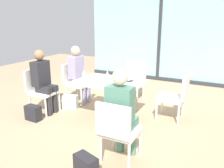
{
  "coord_description": "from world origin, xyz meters",
  "views": [
    {
      "loc": [
        1.91,
        -3.69,
        1.87
      ],
      "look_at": [
        0.0,
        0.1,
        0.65
      ],
      "focal_mm": 38.0,
      "sensor_mm": 36.0,
      "label": 1
    }
  ],
  "objects": [
    {
      "name": "wine_glass_1",
      "position": [
        -0.46,
        -0.14,
        0.86
      ],
      "size": [
        0.07,
        0.07,
        0.18
      ],
      "color": "silver",
      "rests_on": "dining_table_main"
    },
    {
      "name": "chair_near_window",
      "position": [
        0.0,
        1.22,
        0.5
      ],
      "size": [
        0.46,
        0.51,
        0.87
      ],
      "color": "silver",
      "rests_on": "ground_plane"
    },
    {
      "name": "wine_glass_2",
      "position": [
        0.1,
        0.32,
        0.86
      ],
      "size": [
        0.07,
        0.07,
        0.18
      ],
      "color": "silver",
      "rests_on": "dining_table_main"
    },
    {
      "name": "coffee_cup",
      "position": [
        -0.33,
        0.0,
        0.78
      ],
      "size": [
        0.08,
        0.08,
        0.09
      ],
      "primitive_type": "cylinder",
      "color": "white",
      "rests_on": "dining_table_main"
    },
    {
      "name": "person_front_right",
      "position": [
        0.75,
        -1.11,
        0.7
      ],
      "size": [
        0.34,
        0.39,
        1.26
      ],
      "color": "#4C7F6B",
      "rests_on": "ground_plane"
    },
    {
      "name": "dining_table_main",
      "position": [
        0.0,
        0.0,
        0.53
      ],
      "size": [
        1.21,
        0.84,
        0.73
      ],
      "color": "silver",
      "rests_on": "ground_plane"
    },
    {
      "name": "handbag_1",
      "position": [
        0.53,
        -1.65,
        0.14
      ],
      "size": [
        0.34,
        0.25,
        0.28
      ],
      "primitive_type": "cube",
      "rotation": [
        0.0,
        0.0,
        -0.33
      ],
      "color": "#232328",
      "rests_on": "ground_plane"
    },
    {
      "name": "handbag_2",
      "position": [
        -0.97,
        0.08,
        0.14
      ],
      "size": [
        0.33,
        0.24,
        0.28
      ],
      "primitive_type": "cube",
      "rotation": [
        0.0,
        0.0,
        0.28
      ],
      "color": "silver",
      "rests_on": "ground_plane"
    },
    {
      "name": "window_wall_backdrop",
      "position": [
        0.0,
        3.2,
        1.21
      ],
      "size": [
        4.4,
        0.1,
        2.7
      ],
      "color": "#8EB7BC",
      "rests_on": "ground_plane"
    },
    {
      "name": "cell_phone_on_table",
      "position": [
        0.34,
        0.16,
        0.73
      ],
      "size": [
        0.11,
        0.16,
        0.01
      ],
      "primitive_type": "cube",
      "rotation": [
        0.0,
        0.0,
        -0.33
      ],
      "color": "black",
      "rests_on": "dining_table_main"
    },
    {
      "name": "handbag_0",
      "position": [
        -1.23,
        -0.71,
        0.14
      ],
      "size": [
        0.31,
        0.18,
        0.28
      ],
      "primitive_type": "cube",
      "rotation": [
        0.0,
        0.0,
        -0.06
      ],
      "color": "#232328",
      "rests_on": "ground_plane"
    },
    {
      "name": "person_side_end",
      "position": [
        -1.28,
        -0.32,
        0.7
      ],
      "size": [
        0.39,
        0.34,
        1.26
      ],
      "color": "#28282D",
      "rests_on": "ground_plane"
    },
    {
      "name": "wine_glass_3",
      "position": [
        -0.06,
        0.03,
        0.86
      ],
      "size": [
        0.07,
        0.07,
        0.18
      ],
      "color": "silver",
      "rests_on": "dining_table_main"
    },
    {
      "name": "chair_side_end",
      "position": [
        -1.39,
        -0.32,
        0.5
      ],
      "size": [
        0.5,
        0.46,
        0.87
      ],
      "color": "silver",
      "rests_on": "ground_plane"
    },
    {
      "name": "wine_glass_4",
      "position": [
        0.38,
        0.33,
        0.86
      ],
      "size": [
        0.07,
        0.07,
        0.18
      ],
      "color": "silver",
      "rests_on": "dining_table_main"
    },
    {
      "name": "person_far_left",
      "position": [
        -1.01,
        0.48,
        0.7
      ],
      "size": [
        0.39,
        0.34,
        1.26
      ],
      "color": "#9E93B7",
      "rests_on": "ground_plane"
    },
    {
      "name": "chair_far_right",
      "position": [
        1.12,
        0.48,
        0.5
      ],
      "size": [
        0.5,
        0.46,
        0.87
      ],
      "color": "silver",
      "rests_on": "ground_plane"
    },
    {
      "name": "wine_glass_0",
      "position": [
        0.2,
        0.19,
        0.86
      ],
      "size": [
        0.07,
        0.07,
        0.18
      ],
      "color": "silver",
      "rests_on": "dining_table_main"
    },
    {
      "name": "chair_front_right",
      "position": [
        0.75,
        -1.22,
        0.5
      ],
      "size": [
        0.46,
        0.5,
        0.87
      ],
      "color": "silver",
      "rests_on": "ground_plane"
    },
    {
      "name": "chair_far_left",
      "position": [
        -1.12,
        0.48,
        0.5
      ],
      "size": [
        0.5,
        0.46,
        0.87
      ],
      "color": "silver",
      "rests_on": "ground_plane"
    },
    {
      "name": "wine_glass_5",
      "position": [
        0.12,
        0.03,
        0.86
      ],
      "size": [
        0.07,
        0.07,
        0.18
      ],
      "color": "silver",
      "rests_on": "dining_table_main"
    },
    {
      "name": "ground_plane",
      "position": [
        0.0,
        0.0,
        0.0
      ],
      "size": [
        12.0,
        12.0,
        0.0
      ],
      "primitive_type": "plane",
      "color": "tan"
    }
  ]
}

